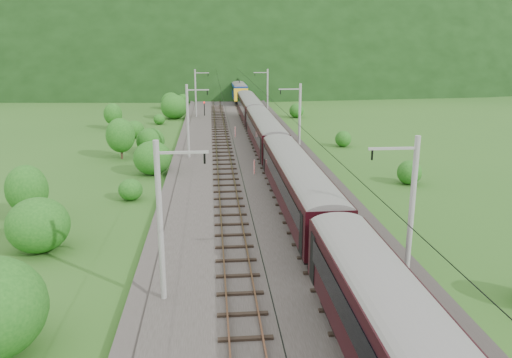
{
  "coord_description": "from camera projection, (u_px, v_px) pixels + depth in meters",
  "views": [
    {
      "loc": [
        -3.65,
        -22.74,
        12.58
      ],
      "look_at": [
        -0.36,
        13.65,
        2.6
      ],
      "focal_mm": 35.0,
      "sensor_mm": 36.0,
      "label": 1
    }
  ],
  "objects": [
    {
      "name": "ground",
      "position": [
        287.0,
        298.0,
        25.48
      ],
      "size": [
        600.0,
        600.0,
        0.0
      ],
      "primitive_type": "plane",
      "color": "#244F18",
      "rests_on": "ground"
    },
    {
      "name": "railbed",
      "position": [
        266.0,
        226.0,
        35.05
      ],
      "size": [
        14.0,
        220.0,
        0.3
      ],
      "primitive_type": "cube",
      "color": "#38332D",
      "rests_on": "ground"
    },
    {
      "name": "track_left",
      "position": [
        232.0,
        224.0,
        34.78
      ],
      "size": [
        2.4,
        220.0,
        0.27
      ],
      "color": "brown",
      "rests_on": "railbed"
    },
    {
      "name": "track_right",
      "position": [
        300.0,
        222.0,
        35.2
      ],
      "size": [
        2.4,
        220.0,
        0.27
      ],
      "color": "brown",
      "rests_on": "railbed"
    },
    {
      "name": "catenary_left",
      "position": [
        188.0,
        120.0,
        54.51
      ],
      "size": [
        2.54,
        192.28,
        8.0
      ],
      "color": "gray",
      "rests_on": "railbed"
    },
    {
      "name": "catenary_right",
      "position": [
        299.0,
        118.0,
        55.57
      ],
      "size": [
        2.54,
        192.28,
        8.0
      ],
      "color": "gray",
      "rests_on": "railbed"
    },
    {
      "name": "overhead_wires",
      "position": [
        266.0,
        128.0,
        33.22
      ],
      "size": [
        4.83,
        198.0,
        0.03
      ],
      "color": "black",
      "rests_on": "ground"
    },
    {
      "name": "mountain_main",
      "position": [
        217.0,
        67.0,
        275.27
      ],
      "size": [
        504.0,
        360.0,
        244.0
      ],
      "primitive_type": "ellipsoid",
      "color": "black",
      "rests_on": "ground"
    },
    {
      "name": "mountain_ridge",
      "position": [
        18.0,
        64.0,
        303.27
      ],
      "size": [
        336.0,
        280.0,
        132.0
      ],
      "primitive_type": "ellipsoid",
      "color": "black",
      "rests_on": "ground"
    },
    {
      "name": "train",
      "position": [
        277.0,
        146.0,
        46.04
      ],
      "size": [
        2.84,
        136.78,
        4.92
      ],
      "color": "black",
      "rests_on": "ground"
    },
    {
      "name": "hazard_post_near",
      "position": [
        235.0,
        132.0,
        67.12
      ],
      "size": [
        0.15,
        0.15,
        1.44
      ],
      "primitive_type": "cylinder",
      "color": "red",
      "rests_on": "railbed"
    },
    {
      "name": "hazard_post_far",
      "position": [
        254.0,
        167.0,
        48.21
      ],
      "size": [
        0.15,
        0.15,
        1.41
      ],
      "primitive_type": "cylinder",
      "color": "red",
      "rests_on": "railbed"
    },
    {
      "name": "signal",
      "position": [
        204.0,
        107.0,
        87.05
      ],
      "size": [
        0.27,
        0.27,
        2.43
      ],
      "color": "black",
      "rests_on": "railbed"
    },
    {
      "name": "vegetation_left",
      "position": [
        101.0,
        175.0,
        41.6
      ],
      "size": [
        12.11,
        146.25,
        4.59
      ],
      "color": "#1B5416",
      "rests_on": "ground"
    }
  ]
}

